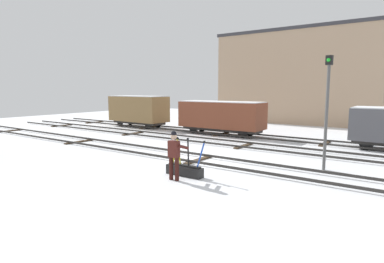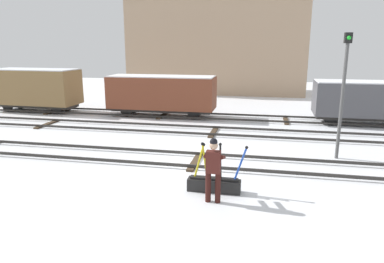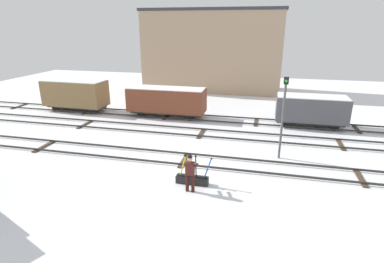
# 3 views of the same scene
# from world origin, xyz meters

# --- Properties ---
(ground_plane) EXTENTS (60.00, 60.00, 0.00)m
(ground_plane) POSITION_xyz_m (0.00, 0.00, 0.00)
(ground_plane) COLOR white
(track_main_line) EXTENTS (44.00, 1.94, 0.18)m
(track_main_line) POSITION_xyz_m (0.00, 0.00, 0.11)
(track_main_line) COLOR #2D2B28
(track_main_line) RESTS_ON ground_plane
(track_siding_near) EXTENTS (44.00, 1.94, 0.18)m
(track_siding_near) POSITION_xyz_m (0.00, 4.48, 0.11)
(track_siding_near) COLOR #2D2B28
(track_siding_near) RESTS_ON ground_plane
(track_siding_far) EXTENTS (44.00, 1.94, 0.18)m
(track_siding_far) POSITION_xyz_m (0.00, 7.95, 0.11)
(track_siding_far) COLOR #2D2B28
(track_siding_far) RESTS_ON ground_plane
(switch_lever_frame) EXTENTS (1.69, 0.36, 1.45)m
(switch_lever_frame) POSITION_xyz_m (1.02, -2.38, 0.25)
(switch_lever_frame) COLOR black
(switch_lever_frame) RESTS_ON ground_plane
(rail_worker) EXTENTS (0.53, 0.67, 1.77)m
(rail_worker) POSITION_xyz_m (1.09, -3.06, 1.00)
(rail_worker) COLOR #351511
(rail_worker) RESTS_ON ground_plane
(signal_post) EXTENTS (0.24, 0.32, 4.50)m
(signal_post) POSITION_xyz_m (5.03, 1.58, 2.71)
(signal_post) COLOR #4C4C4C
(signal_post) RESTS_ON ground_plane
(apartment_building) EXTENTS (15.14, 5.58, 8.70)m
(apartment_building) POSITION_xyz_m (-1.97, 19.95, 4.35)
(apartment_building) COLOR tan
(apartment_building) RESTS_ON ground_plane
(freight_car_back_track) EXTENTS (6.17, 1.95, 2.36)m
(freight_car_back_track) POSITION_xyz_m (-3.54, 7.95, 1.36)
(freight_car_back_track) COLOR #2D2B28
(freight_car_back_track) RESTS_ON ground_plane
(freight_car_near_switch) EXTENTS (5.38, 2.28, 2.64)m
(freight_car_near_switch) POSITION_xyz_m (-11.68, 7.95, 1.50)
(freight_car_near_switch) COLOR #2D2B28
(freight_car_near_switch) RESTS_ON ground_plane
(perched_bird_roof_left) EXTENTS (0.25, 0.27, 0.13)m
(perched_bird_roof_left) POSITION_xyz_m (-3.48, 21.32, 8.75)
(perched_bird_roof_left) COLOR #333338
(perched_bird_roof_left) RESTS_ON apartment_building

